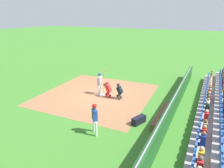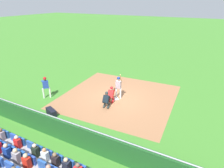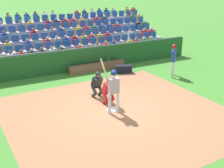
% 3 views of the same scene
% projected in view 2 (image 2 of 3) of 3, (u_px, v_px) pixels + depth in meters
% --- Properties ---
extents(ground_plane, '(160.00, 160.00, 0.00)m').
position_uv_depth(ground_plane, '(116.00, 99.00, 15.59)').
color(ground_plane, '#3D7C2A').
extents(infield_dirt_patch, '(9.02, 8.81, 0.01)m').
position_uv_depth(infield_dirt_patch, '(118.00, 96.00, 16.00)').
color(infield_dirt_patch, '#986643').
rests_on(infield_dirt_patch, ground_plane).
extents(home_plate_marker, '(0.62, 0.62, 0.02)m').
position_uv_depth(home_plate_marker, '(116.00, 99.00, 15.59)').
color(home_plate_marker, white).
rests_on(home_plate_marker, infield_dirt_patch).
extents(batter_at_plate, '(0.63, 0.60, 2.22)m').
position_uv_depth(batter_at_plate, '(119.00, 85.00, 15.32)').
color(batter_at_plate, silver).
rests_on(batter_at_plate, ground_plane).
extents(catcher_crouching, '(0.49, 0.73, 1.29)m').
position_uv_depth(catcher_crouching, '(111.00, 93.00, 14.89)').
color(catcher_crouching, '#B2181B').
rests_on(catcher_crouching, ground_plane).
extents(home_plate_umpire, '(0.48, 0.50, 1.28)m').
position_uv_depth(home_plate_umpire, '(106.00, 99.00, 14.10)').
color(home_plate_umpire, '#222B2B').
rests_on(home_plate_umpire, ground_plane).
extents(dugout_wall, '(16.65, 0.24, 1.36)m').
position_uv_depth(dugout_wall, '(68.00, 132.00, 10.70)').
color(dugout_wall, '#1E5222').
rests_on(dugout_wall, ground_plane).
extents(dugout_bench, '(3.46, 0.40, 0.44)m').
position_uv_depth(dugout_bench, '(53.00, 125.00, 12.02)').
color(dugout_bench, brown).
rests_on(dugout_bench, ground_plane).
extents(water_bottle_on_bench, '(0.07, 0.07, 0.21)m').
position_uv_depth(water_bottle_on_bench, '(42.00, 118.00, 12.17)').
color(water_bottle_on_bench, green).
rests_on(water_bottle_on_bench, dugout_bench).
extents(equipment_duffel_bag, '(1.02, 0.68, 0.44)m').
position_uv_depth(equipment_duffel_bag, '(51.00, 112.00, 13.39)').
color(equipment_duffel_bag, black).
rests_on(equipment_duffel_bag, ground_plane).
extents(on_deck_batter, '(0.53, 0.54, 1.79)m').
position_uv_depth(on_deck_batter, '(46.00, 85.00, 15.38)').
color(on_deck_batter, silver).
rests_on(on_deck_batter, ground_plane).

